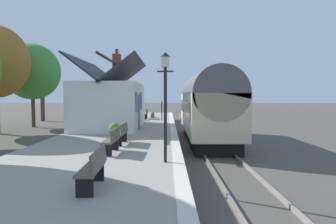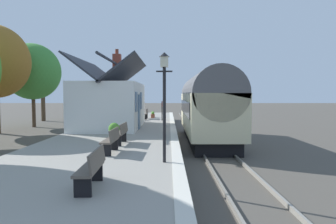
% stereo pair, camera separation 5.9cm
% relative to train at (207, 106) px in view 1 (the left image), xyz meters
% --- Properties ---
extents(ground_plane, '(160.00, 160.00, 0.00)m').
position_rel_train_xyz_m(ground_plane, '(-0.36, 0.90, -2.22)').
color(ground_plane, '#4C473F').
extents(platform, '(32.00, 6.22, 0.82)m').
position_rel_train_xyz_m(platform, '(-0.36, 5.01, -1.81)').
color(platform, gray).
rests_on(platform, ground).
extents(platform_edge_coping, '(32.00, 0.36, 0.02)m').
position_rel_train_xyz_m(platform_edge_coping, '(-0.36, 2.08, -1.39)').
color(platform_edge_coping, beige).
rests_on(platform_edge_coping, platform).
extents(rail_near, '(52.00, 0.08, 0.14)m').
position_rel_train_xyz_m(rail_near, '(-0.36, -0.72, -2.15)').
color(rail_near, gray).
rests_on(rail_near, ground).
extents(rail_far, '(52.00, 0.08, 0.14)m').
position_rel_train_xyz_m(rail_far, '(-0.36, 0.72, -2.15)').
color(rail_far, gray).
rests_on(rail_far, ground).
extents(train, '(9.97, 2.73, 4.32)m').
position_rel_train_xyz_m(train, '(0.00, 0.00, 0.00)').
color(train, black).
rests_on(train, ground).
extents(station_building, '(7.20, 4.01, 5.35)m').
position_rel_train_xyz_m(station_building, '(0.87, 6.06, 0.16)').
color(station_building, white).
rests_on(station_building, platform).
extents(bench_mid_platform, '(1.41, 0.48, 0.88)m').
position_rel_train_xyz_m(bench_mid_platform, '(-7.39, 4.43, -0.92)').
color(bench_mid_platform, brown).
rests_on(bench_mid_platform, platform).
extents(bench_by_lamp, '(1.42, 0.49, 0.88)m').
position_rel_train_xyz_m(bench_by_lamp, '(-5.48, 4.39, -0.92)').
color(bench_by_lamp, brown).
rests_on(bench_by_lamp, platform).
extents(bench_platform_end, '(1.41, 0.47, 0.88)m').
position_rel_train_xyz_m(bench_platform_end, '(-11.29, 4.08, -0.92)').
color(bench_platform_end, brown).
rests_on(bench_platform_end, platform).
extents(bench_near_building, '(1.40, 0.44, 0.88)m').
position_rel_train_xyz_m(bench_near_building, '(6.99, 4.33, -0.92)').
color(bench_near_building, brown).
rests_on(bench_near_building, platform).
extents(planter_bench_right, '(0.54, 0.54, 0.77)m').
position_rel_train_xyz_m(planter_bench_right, '(-4.03, 4.97, -1.01)').
color(planter_bench_right, '#9E5138').
rests_on(planter_bench_right, platform).
extents(planter_edge_far, '(0.76, 0.32, 0.63)m').
position_rel_train_xyz_m(planter_edge_far, '(7.19, 5.08, -1.09)').
color(planter_edge_far, '#9E5138').
rests_on(planter_edge_far, platform).
extents(planter_by_door, '(0.56, 0.56, 0.83)m').
position_rel_train_xyz_m(planter_by_door, '(6.39, 6.63, -1.00)').
color(planter_by_door, gray).
rests_on(planter_by_door, platform).
extents(planter_bench_left, '(0.73, 0.32, 0.58)m').
position_rel_train_xyz_m(planter_bench_left, '(8.25, 3.79, -1.12)').
color(planter_bench_left, '#9E5138').
rests_on(planter_bench_left, platform).
extents(planter_corner_building, '(0.72, 0.32, 0.55)m').
position_rel_train_xyz_m(planter_corner_building, '(6.38, 5.55, -1.14)').
color(planter_corner_building, teal).
rests_on(planter_corner_building, platform).
extents(planter_under_sign, '(0.76, 0.32, 0.65)m').
position_rel_train_xyz_m(planter_under_sign, '(5.36, 4.65, -1.09)').
color(planter_under_sign, black).
rests_on(planter_under_sign, platform).
extents(lamp_post_platform, '(0.32, 0.50, 3.40)m').
position_rel_train_xyz_m(lamp_post_platform, '(-8.81, 2.50, 1.00)').
color(lamp_post_platform, black).
rests_on(lamp_post_platform, platform).
extents(station_sign_board, '(0.96, 0.06, 1.57)m').
position_rel_train_xyz_m(station_sign_board, '(5.66, 2.90, -0.21)').
color(station_sign_board, black).
rests_on(station_sign_board, platform).
extents(tree_behind_building, '(2.81, 2.50, 5.98)m').
position_rel_train_xyz_m(tree_behind_building, '(13.80, 16.21, 2.29)').
color(tree_behind_building, '#4C3828').
rests_on(tree_behind_building, ground).
extents(tree_mid_background, '(4.95, 4.84, 7.45)m').
position_rel_train_xyz_m(tree_mid_background, '(7.93, 14.48, 2.74)').
color(tree_mid_background, '#4C3828').
rests_on(tree_mid_background, ground).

